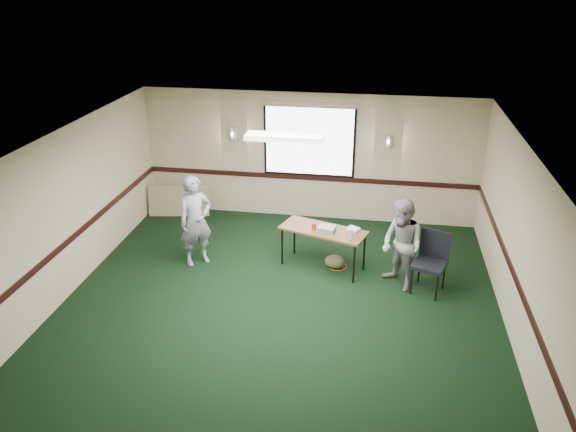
% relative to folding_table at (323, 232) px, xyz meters
% --- Properties ---
extents(ground, '(8.00, 8.00, 0.00)m').
position_rel_folding_table_xyz_m(ground, '(-0.55, -1.81, -0.70)').
color(ground, black).
rests_on(ground, ground).
extents(room_shell, '(8.00, 8.02, 8.00)m').
position_rel_folding_table_xyz_m(room_shell, '(-0.55, 0.32, 0.88)').
color(room_shell, '#C5AF8E').
rests_on(room_shell, ground).
extents(folding_table, '(1.63, 1.06, 0.76)m').
position_rel_folding_table_xyz_m(folding_table, '(0.00, 0.00, 0.00)').
color(folding_table, brown).
rests_on(folding_table, ground).
extents(projector, '(0.32, 0.28, 0.09)m').
position_rel_folding_table_xyz_m(projector, '(0.07, -0.08, 0.10)').
color(projector, gray).
rests_on(projector, folding_table).
extents(game_console, '(0.27, 0.25, 0.05)m').
position_rel_folding_table_xyz_m(game_console, '(0.52, 0.03, 0.08)').
color(game_console, silver).
rests_on(game_console, folding_table).
extents(red_cup, '(0.08, 0.08, 0.12)m').
position_rel_folding_table_xyz_m(red_cup, '(-0.17, -0.03, 0.11)').
color(red_cup, red).
rests_on(red_cup, folding_table).
extents(water_bottle, '(0.06, 0.06, 0.19)m').
position_rel_folding_table_xyz_m(water_bottle, '(0.51, -0.33, 0.15)').
color(water_bottle, '#8AB3E1').
rests_on(water_bottle, folding_table).
extents(duffel_bag, '(0.39, 0.32, 0.25)m').
position_rel_folding_table_xyz_m(duffel_bag, '(0.22, -0.00, -0.58)').
color(duffel_bag, '#4E492C').
rests_on(duffel_bag, ground).
extents(cable_coil, '(0.44, 0.44, 0.02)m').
position_rel_folding_table_xyz_m(cable_coil, '(0.27, 0.05, -0.69)').
color(cable_coil, red).
rests_on(cable_coil, ground).
extents(folded_table, '(1.32, 0.41, 0.67)m').
position_rel_folding_table_xyz_m(folded_table, '(-3.33, 1.79, -0.37)').
color(folded_table, '#99875E').
rests_on(folded_table, ground).
extents(conference_chair, '(0.65, 0.66, 1.03)m').
position_rel_folding_table_xyz_m(conference_chair, '(1.86, -0.43, -0.10)').
color(conference_chair, black).
rests_on(conference_chair, ground).
extents(person_left, '(0.73, 0.70, 1.68)m').
position_rel_folding_table_xyz_m(person_left, '(-2.28, -0.20, 0.14)').
color(person_left, '#39467F').
rests_on(person_left, ground).
extents(person_right, '(0.95, 0.97, 1.58)m').
position_rel_folding_table_xyz_m(person_right, '(1.36, -0.45, 0.09)').
color(person_right, '#6E89AC').
rests_on(person_right, ground).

